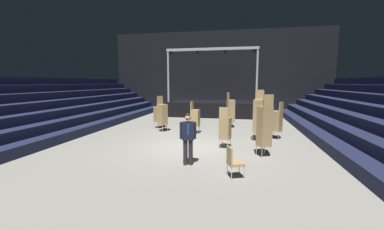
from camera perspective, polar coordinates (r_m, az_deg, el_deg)
The scene contains 14 objects.
ground_plane at distance 10.86m, azimuth -1.46°, elevation -7.70°, with size 22.00×30.00×0.10m, color gray.
arena_end_wall at distance 25.35m, azimuth 6.19°, elevation 10.26°, with size 22.00×0.30×8.00m, color black.
bleacher_bank_left at distance 15.56m, azimuth -32.21°, elevation 1.86°, with size 5.25×24.00×3.15m.
stage_riser at distance 20.91m, azimuth 4.92°, elevation 1.72°, with size 7.51×3.50×5.50m.
man_with_tie at distance 8.28m, azimuth -0.95°, elevation -4.94°, with size 0.57×0.33×1.79m.
chair_stack_front_left at distance 15.22m, azimuth -7.89°, elevation 0.31°, with size 0.61×0.61×1.79m.
chair_stack_front_right at distance 14.12m, azimuth -6.99°, elevation 0.27°, with size 0.60×0.60×2.05m.
chair_stack_mid_left at distance 12.86m, azimuth 19.36°, elevation -1.20°, with size 0.60×0.60×1.88m.
chair_stack_mid_right at distance 12.15m, azimuth 15.35°, elevation -0.14°, with size 0.54×0.54×2.48m.
chair_stack_mid_centre at distance 15.38m, azimuth 9.05°, elevation 1.15°, with size 0.56×0.56×2.22m.
chair_stack_rear_left at distance 10.52m, azimuth 7.79°, elevation -2.96°, with size 0.54×0.54×1.79m.
chair_stack_rear_right at distance 9.62m, azimuth 16.68°, elevation -2.43°, with size 0.60×0.60×2.39m.
chair_stack_rear_centre at distance 13.45m, azimuth 0.73°, elevation -0.58°, with size 0.49×0.49×1.79m.
loose_chair_near_man at distance 7.39m, azimuth 9.72°, elevation -10.51°, with size 0.57×0.57×0.95m.
Camera 1 is at (2.34, -10.21, 2.82)m, focal length 22.66 mm.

